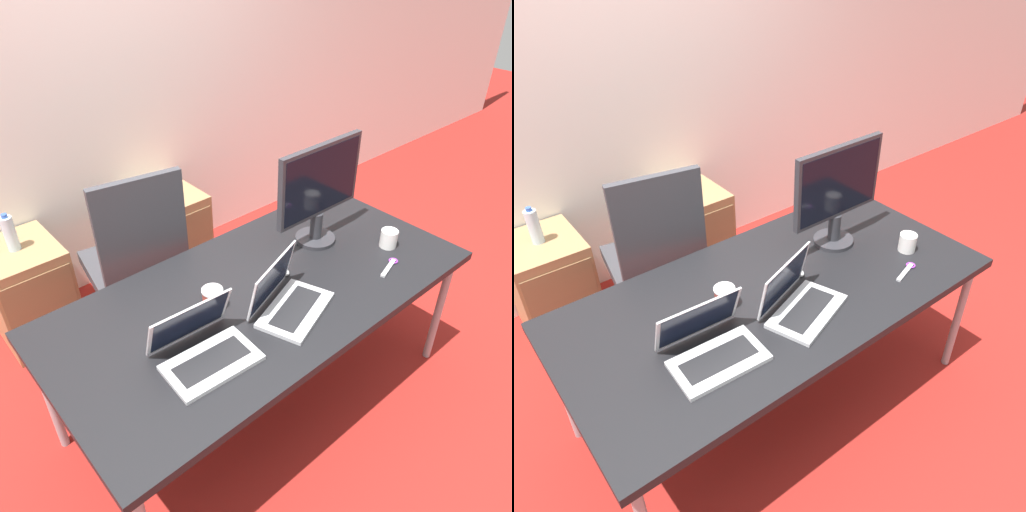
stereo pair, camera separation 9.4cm
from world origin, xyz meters
TOP-DOWN VIEW (x-y plane):
  - ground_plane at (0.00, 0.00)m, footprint 14.00×14.00m
  - wall_back at (0.00, 1.49)m, footprint 10.00×0.05m
  - desk at (0.00, 0.00)m, footprint 1.89×0.93m
  - office_chair at (-0.20, 0.79)m, footprint 0.56×0.59m
  - cabinet_left at (-0.66, 1.23)m, footprint 0.40×0.45m
  - cabinet_right at (0.27, 1.23)m, footprint 0.40×0.45m
  - water_bottle at (-0.66, 1.23)m, footprint 0.06×0.06m
  - laptop_left at (-0.43, -0.16)m, footprint 0.35×0.30m
  - laptop_right at (-0.01, -0.16)m, footprint 0.39×0.34m
  - monitor at (0.45, 0.11)m, footprint 0.51×0.20m
  - mouse at (0.14, 0.02)m, footprint 0.04×0.06m
  - coffee_cup_white at (0.68, -0.16)m, footprint 0.08×0.08m
  - coffee_cup_brown at (-0.24, 0.04)m, footprint 0.09×0.09m
  - scissors at (0.55, -0.27)m, footprint 0.17×0.08m

SIDE VIEW (x-z plane):
  - ground_plane at x=0.00m, z-range 0.00..0.00m
  - cabinet_left at x=-0.66m, z-range 0.00..0.59m
  - cabinet_right at x=0.27m, z-range 0.00..0.59m
  - office_chair at x=-0.20m, z-range -0.13..0.96m
  - desk at x=0.00m, z-range 0.31..1.02m
  - water_bottle at x=-0.66m, z-range 0.58..0.79m
  - scissors at x=0.55m, z-range 0.71..0.72m
  - mouse at x=0.14m, z-range 0.71..0.74m
  - coffee_cup_white at x=0.68m, z-range 0.71..0.80m
  - laptop_left at x=-0.43m, z-range 0.65..0.86m
  - laptop_right at x=-0.01m, z-range 0.65..0.86m
  - coffee_cup_brown at x=-0.24m, z-range 0.71..0.80m
  - monitor at x=0.45m, z-range 0.73..1.24m
  - wall_back at x=0.00m, z-range 0.00..2.60m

